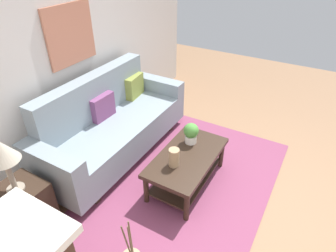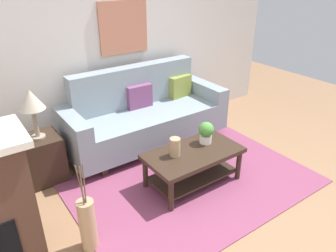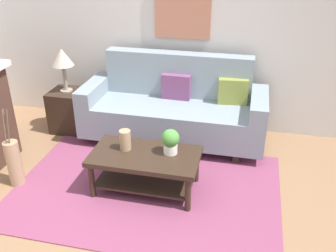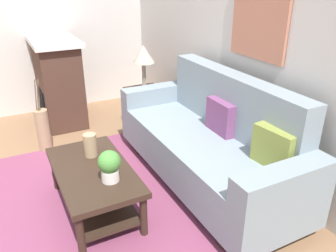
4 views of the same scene
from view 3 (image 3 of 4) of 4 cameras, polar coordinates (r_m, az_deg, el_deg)
name	(u,v)px [view 3 (image 3 of 4)]	position (r m, az deg, el deg)	size (l,w,h in m)	color
ground_plane	(132,221)	(3.67, -5.45, -14.06)	(9.45, 9.45, 0.00)	#8C6647
wall_back	(180,26)	(4.99, 1.81, 14.87)	(5.45, 0.10, 2.70)	silver
area_rug	(147,189)	(4.04, -3.26, -9.47)	(2.74, 1.88, 0.01)	#843D5B
couch	(174,109)	(4.77, 0.92, 2.64)	(2.27, 0.84, 1.08)	gray
throw_pillow_plum	(176,87)	(4.79, 1.25, 5.96)	(0.36, 0.12, 0.32)	#7A4270
throw_pillow_olive	(233,91)	(4.71, 9.79, 5.17)	(0.36, 0.12, 0.32)	olive
coffee_table	(145,164)	(3.87, -3.45, -5.70)	(1.10, 0.60, 0.43)	#332319
tabletop_vase	(125,140)	(3.86, -6.49, -2.11)	(0.12, 0.12, 0.21)	tan
potted_plant_tabletop	(170,141)	(3.75, 0.38, -2.24)	(0.18, 0.18, 0.26)	white
side_table	(69,110)	(5.26, -14.72, 2.29)	(0.44, 0.44, 0.56)	#332319
table_lamp	(62,59)	(5.01, -15.68, 9.72)	(0.28, 0.28, 0.57)	gray
floor_vase	(14,163)	(4.29, -22.21, -5.25)	(0.15, 0.15, 0.51)	tan
floor_vase_branch_a	(8,127)	(4.08, -23.03, -0.10)	(0.01, 0.01, 0.36)	brown
floor_vase_branch_b	(6,126)	(4.11, -23.24, 0.05)	(0.01, 0.01, 0.36)	brown
floor_vase_branch_c	(4,127)	(4.08, -23.50, -0.17)	(0.01, 0.01, 0.36)	brown
framed_painting	(183,11)	(4.88, 2.22, 17.04)	(0.71, 0.03, 0.69)	#B77056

